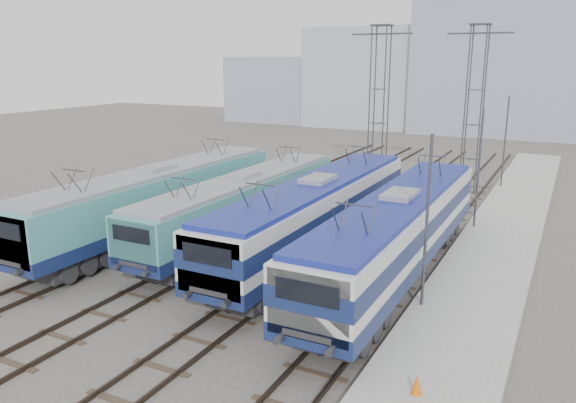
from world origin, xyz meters
The scene contains 15 objects.
ground centered at (0.00, 0.00, 0.00)m, with size 160.00×160.00×0.00m, color #514C47.
platform centered at (10.20, 8.00, 0.15)m, with size 4.00×70.00×0.30m, color #9E9E99.
locomotive_far_left centered at (-6.75, 4.58, 2.34)m, with size 2.98×18.81×3.54m.
locomotive_center_left centered at (-2.25, 6.27, 2.17)m, with size 2.75×17.36×3.27m.
locomotive_center_right centered at (2.25, 5.91, 2.39)m, with size 2.97×18.82×3.54m.
locomotive_far_right centered at (6.75, 4.58, 2.40)m, with size 2.98×18.85×3.54m.
catenary_tower_west centered at (0.00, 22.00, 6.64)m, with size 4.50×1.20×12.00m.
catenary_tower_east centered at (6.50, 24.00, 6.64)m, with size 4.50×1.20×12.00m.
mast_front centered at (8.60, 2.00, 3.50)m, with size 0.12×0.12×7.00m, color #3F4247.
mast_mid centered at (8.60, 14.00, 3.50)m, with size 0.12×0.12×7.00m, color #3F4247.
mast_rear centered at (8.60, 26.00, 3.50)m, with size 0.12×0.12×7.00m, color #3F4247.
safety_cone centered at (9.99, -4.13, 0.61)m, with size 0.32×0.32×0.61m, color #ED6009.
building_west centered at (-14.00, 62.00, 7.00)m, with size 18.00×12.00×14.00m, color #9CA6AF.
building_center centered at (4.00, 62.00, 9.00)m, with size 22.00×14.00×18.00m, color #8A93A8.
building_far_west centered at (-30.00, 62.00, 5.00)m, with size 14.00×10.00×10.00m, color #8A93A8.
Camera 1 is at (13.23, -18.48, 9.62)m, focal length 35.00 mm.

